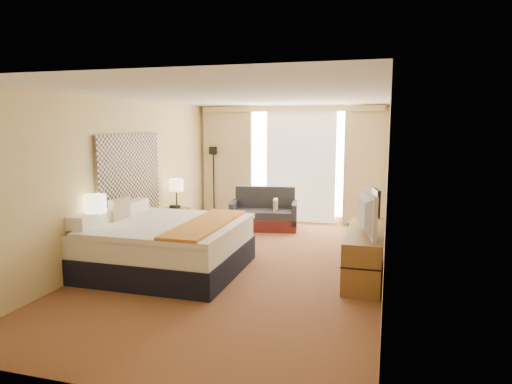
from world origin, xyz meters
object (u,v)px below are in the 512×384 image
(lamp_right, at_px, (176,186))
(nightstand_left, at_px, (98,258))
(desk_chair, at_px, (367,227))
(television, at_px, (361,213))
(loveseat, at_px, (264,215))
(bed, at_px, (165,245))
(nightstand_right, at_px, (175,222))
(media_dresser, at_px, (364,254))
(lamp_left, at_px, (96,205))
(floor_lamp, at_px, (213,168))

(lamp_right, bearing_deg, nightstand_left, -90.36)
(desk_chair, height_order, television, television)
(loveseat, height_order, lamp_right, lamp_right)
(nightstand_left, relative_size, loveseat, 0.37)
(bed, height_order, loveseat, bed)
(desk_chair, relative_size, television, 1.12)
(nightstand_right, height_order, media_dresser, media_dresser)
(nightstand_left, distance_m, nightstand_right, 2.50)
(loveseat, bearing_deg, lamp_left, -123.33)
(nightstand_left, bearing_deg, desk_chair, 29.76)
(loveseat, bearing_deg, lamp_right, -153.99)
(nightstand_left, xyz_separation_m, desk_chair, (3.68, 2.10, 0.23))
(nightstand_left, xyz_separation_m, lamp_left, (-0.05, 0.08, 0.77))
(nightstand_right, bearing_deg, lamp_right, 76.33)
(floor_lamp, distance_m, desk_chair, 4.28)
(bed, bearing_deg, nightstand_left, -146.80)
(media_dresser, relative_size, television, 1.76)
(floor_lamp, relative_size, lamp_left, 2.61)
(nightstand_left, relative_size, lamp_right, 0.95)
(nightstand_right, xyz_separation_m, television, (3.65, -1.71, 0.72))
(loveseat, relative_size, desk_chair, 1.30)
(loveseat, bearing_deg, nightstand_left, -122.29)
(lamp_right, bearing_deg, lamp_left, -91.41)
(media_dresser, distance_m, bed, 2.94)
(bed, distance_m, television, 2.92)
(nightstand_right, height_order, lamp_left, lamp_left)
(bed, relative_size, desk_chair, 1.94)
(bed, relative_size, lamp_left, 3.45)
(media_dresser, relative_size, floor_lamp, 1.08)
(lamp_left, bearing_deg, lamp_right, 88.59)
(floor_lamp, height_order, lamp_left, floor_lamp)
(nightstand_right, height_order, bed, bed)
(nightstand_right, bearing_deg, floor_lamp, 86.93)
(nightstand_right, bearing_deg, loveseat, 37.09)
(bed, height_order, floor_lamp, floor_lamp)
(bed, bearing_deg, nightstand_right, 112.30)
(floor_lamp, distance_m, television, 5.03)
(nightstand_left, bearing_deg, lamp_left, 120.73)
(nightstand_right, relative_size, loveseat, 0.37)
(nightstand_left, relative_size, desk_chair, 0.48)
(floor_lamp, bearing_deg, lamp_right, -92.67)
(lamp_left, bearing_deg, nightstand_left, -59.27)
(floor_lamp, bearing_deg, bed, -79.49)
(desk_chair, relative_size, lamp_right, 1.97)
(loveseat, bearing_deg, floor_lamp, 143.69)
(nightstand_left, xyz_separation_m, lamp_right, (0.02, 2.57, 0.72))
(nightstand_left, relative_size, nightstand_right, 1.00)
(loveseat, relative_size, lamp_left, 2.32)
(nightstand_left, height_order, floor_lamp, floor_lamp)
(nightstand_left, distance_m, floor_lamp, 4.44)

